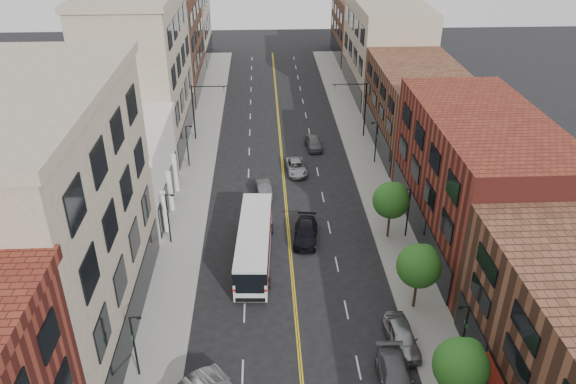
{
  "coord_description": "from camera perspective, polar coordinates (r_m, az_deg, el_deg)",
  "views": [
    {
      "loc": [
        -2.22,
        -19.8,
        29.43
      ],
      "look_at": [
        -0.1,
        24.28,
        5.0
      ],
      "focal_mm": 35.0,
      "sensor_mm": 36.0,
      "label": 1
    }
  ],
  "objects": [
    {
      "name": "signal_mast_left",
      "position": [
        72.64,
        -9.05,
        8.65
      ],
      "size": [
        4.49,
        0.18,
        7.2
      ],
      "color": "black",
      "rests_on": "sidewalk_left"
    },
    {
      "name": "lamp_l_1",
      "position": [
        39.36,
        -15.31,
        -14.57
      ],
      "size": [
        0.81,
        0.55,
        5.05
      ],
      "color": "black",
      "rests_on": "sidewalk_left"
    },
    {
      "name": "car_lane_b",
      "position": [
        64.67,
        0.83,
        2.55
      ],
      "size": [
        2.59,
        4.93,
        1.32
      ],
      "primitive_type": "imported",
      "rotation": [
        0.0,
        0.0,
        0.09
      ],
      "color": "#97989E",
      "rests_on": "ground"
    },
    {
      "name": "bldg_l_white",
      "position": [
        58.7,
        -17.05,
        1.93
      ],
      "size": [
        10.0,
        14.0,
        8.0
      ],
      "primitive_type": "cube",
      "color": "silver",
      "rests_on": "ground"
    },
    {
      "name": "signal_mast_right",
      "position": [
        73.26,
        7.31,
        8.95
      ],
      "size": [
        4.49,
        0.18,
        7.2
      ],
      "color": "black",
      "rests_on": "sidewalk_right"
    },
    {
      "name": "tree_r_3",
      "position": [
        51.96,
        10.52,
        -0.71
      ],
      "size": [
        3.4,
        3.4,
        5.59
      ],
      "color": "black",
      "rests_on": "sidewalk_right"
    },
    {
      "name": "sidewalk_right",
      "position": [
        63.36,
        8.69,
        1.0
      ],
      "size": [
        4.0,
        110.0,
        0.15
      ],
      "primitive_type": "cube",
      "color": "gray",
      "rests_on": "ground"
    },
    {
      "name": "lamp_r_2",
      "position": [
        52.84,
        12.08,
        -1.79
      ],
      "size": [
        0.81,
        0.55,
        5.05
      ],
      "color": "black",
      "rests_on": "sidewalk_right"
    },
    {
      "name": "bldg_l_far_c",
      "position": [
        108.58,
        -11.09,
        18.15
      ],
      "size": [
        10.0,
        16.0,
        20.0
      ],
      "primitive_type": "cube",
      "color": "gray",
      "rests_on": "ground"
    },
    {
      "name": "lamp_l_2",
      "position": [
        51.91,
        -12.05,
        -2.39
      ],
      "size": [
        0.81,
        0.55,
        5.05
      ],
      "color": "black",
      "rests_on": "sidewalk_left"
    },
    {
      "name": "city_bus",
      "position": [
        49.39,
        -3.44,
        -5.02
      ],
      "size": [
        3.5,
        12.59,
        3.2
      ],
      "rotation": [
        0.0,
        0.0,
        -0.05
      ],
      "color": "silver",
      "rests_on": "ground"
    },
    {
      "name": "bldg_r_far_c",
      "position": [
        110.17,
        7.66,
        16.17
      ],
      "size": [
        10.0,
        18.0,
        11.0
      ],
      "primitive_type": "cube",
      "color": "brown",
      "rests_on": "ground"
    },
    {
      "name": "bldg_r_far_b",
      "position": [
        90.75,
        9.87,
        14.24
      ],
      "size": [
        10.0,
        22.0,
        14.0
      ],
      "primitive_type": "cube",
      "color": "gray",
      "rests_on": "ground"
    },
    {
      "name": "car_parked_far",
      "position": [
        42.38,
        11.48,
        -14.23
      ],
      "size": [
        2.16,
        4.91,
        1.65
      ],
      "primitive_type": "imported",
      "rotation": [
        0.0,
        0.0,
        0.04
      ],
      "color": "#929499",
      "rests_on": "ground"
    },
    {
      "name": "bldg_l_tanoffice",
      "position": [
        41.37,
        -23.3,
        -3.26
      ],
      "size": [
        10.0,
        22.0,
        18.0
      ],
      "primitive_type": "cube",
      "color": "gray",
      "rests_on": "ground"
    },
    {
      "name": "car_lane_c",
      "position": [
        70.82,
        2.61,
        5.05
      ],
      "size": [
        2.2,
        4.57,
        1.5
      ],
      "primitive_type": "imported",
      "rotation": [
        0.0,
        0.0,
        0.1
      ],
      "color": "#57575D",
      "rests_on": "ground"
    },
    {
      "name": "sidewalk_left",
      "position": [
        62.65,
        -9.56,
        0.59
      ],
      "size": [
        4.0,
        110.0,
        0.15
      ],
      "primitive_type": "cube",
      "color": "gray",
      "rests_on": "ground"
    },
    {
      "name": "lamp_l_3",
      "position": [
        65.98,
        -10.16,
        4.85
      ],
      "size": [
        0.81,
        0.55,
        5.05
      ],
      "color": "black",
      "rests_on": "sidewalk_left"
    },
    {
      "name": "lamp_r_3",
      "position": [
        66.71,
        8.9,
        5.23
      ],
      "size": [
        0.81,
        0.55,
        5.05
      ],
      "color": "black",
      "rests_on": "sidewalk_right"
    },
    {
      "name": "bldg_l_far_a",
      "position": [
        72.34,
        -14.74,
        11.63
      ],
      "size": [
        10.0,
        20.0,
        18.0
      ],
      "primitive_type": "cube",
      "color": "gray",
      "rests_on": "ground"
    },
    {
      "name": "bldg_r_far_a",
      "position": [
        71.87,
        13.07,
        8.33
      ],
      "size": [
        10.0,
        20.0,
        10.0
      ],
      "primitive_type": "cube",
      "color": "brown",
      "rests_on": "ground"
    },
    {
      "name": "car_parked_mid",
      "position": [
        39.59,
        10.87,
        -18.08
      ],
      "size": [
        2.36,
        5.46,
        1.57
      ],
      "primitive_type": "imported",
      "rotation": [
        0.0,
        0.0,
        -0.03
      ],
      "color": "#58575D",
      "rests_on": "ground"
    },
    {
      "name": "lamp_r_1",
      "position": [
        40.58,
        17.42,
        -13.39
      ],
      "size": [
        0.81,
        0.55,
        5.05
      ],
      "color": "black",
      "rests_on": "sidewalk_right"
    },
    {
      "name": "tree_r_1",
      "position": [
        36.67,
        17.27,
        -16.34
      ],
      "size": [
        3.4,
        3.4,
        5.59
      ],
      "color": "black",
      "rests_on": "sidewalk_right"
    },
    {
      "name": "bldg_r_mid",
      "position": [
        53.26,
        18.72,
        1.22
      ],
      "size": [
        10.0,
        22.0,
        12.0
      ],
      "primitive_type": "cube",
      "color": "maroon",
      "rests_on": "ground"
    },
    {
      "name": "tree_r_2",
      "position": [
        43.84,
        13.24,
        -7.18
      ],
      "size": [
        3.4,
        3.4,
        5.59
      ],
      "color": "black",
      "rests_on": "sidewalk_right"
    },
    {
      "name": "car_lane_a",
      "position": [
        52.49,
        1.81,
        -4.16
      ],
      "size": [
        2.75,
        5.46,
        1.52
      ],
      "primitive_type": "imported",
      "rotation": [
        0.0,
        0.0,
        -0.12
      ],
      "color": "black",
      "rests_on": "ground"
    },
    {
      "name": "car_lane_behind",
      "position": [
        60.18,
        -2.47,
        0.41
      ],
      "size": [
        1.87,
        4.32,
        1.38
      ],
      "primitive_type": "imported",
      "rotation": [
        0.0,
        0.0,
        3.24
      ],
      "color": "#444448",
      "rests_on": "ground"
    },
    {
      "name": "bldg_l_far_b",
      "position": [
        91.7,
        -12.35,
        14.49
      ],
      "size": [
        10.0,
        20.0,
        15.0
      ],
      "primitive_type": "cube",
      "color": "brown",
      "rests_on": "ground"
    }
  ]
}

